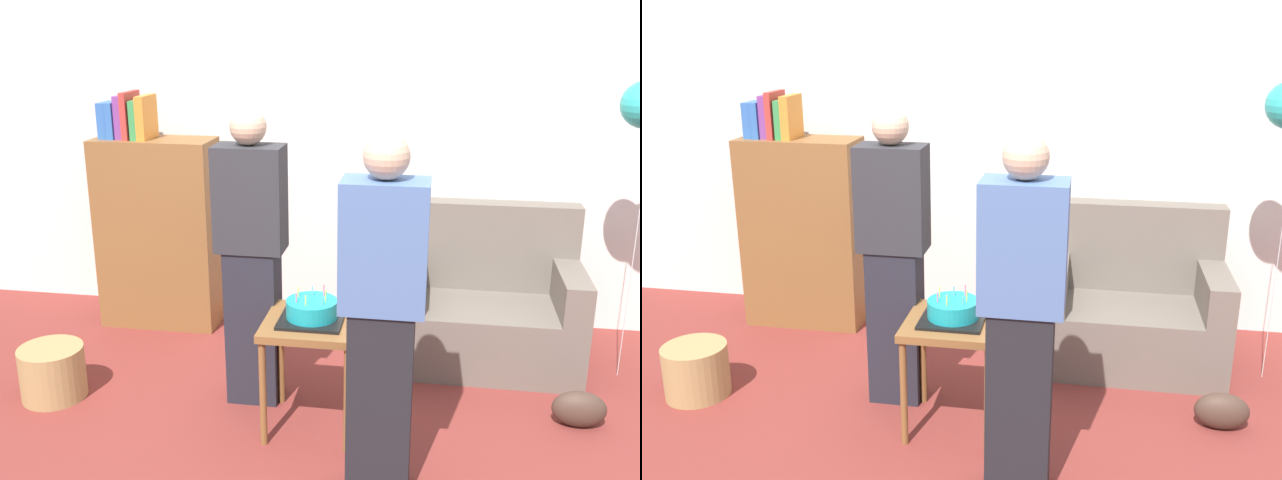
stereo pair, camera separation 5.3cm
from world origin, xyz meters
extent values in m
plane|color=maroon|center=(0.00, 0.00, 0.00)|extent=(8.00, 8.00, 0.00)
cube|color=silver|center=(0.00, 2.05, 1.35)|extent=(6.00, 0.10, 2.70)
cube|color=#6B6056|center=(0.82, 1.36, 0.20)|extent=(1.10, 0.70, 0.40)
cube|color=#6B6056|center=(0.82, 1.63, 0.68)|extent=(1.10, 0.16, 0.56)
cube|color=#6B6056|center=(0.35, 1.36, 0.52)|extent=(0.16, 0.70, 0.24)
cube|color=#6B6056|center=(1.29, 1.36, 0.52)|extent=(0.16, 0.70, 0.24)
cube|color=brown|center=(-1.39, 1.64, 0.65)|extent=(0.80, 0.36, 1.30)
cube|color=#3366B7|center=(-1.70, 1.64, 1.42)|extent=(0.06, 0.19, 0.23)
cube|color=#3366B7|center=(-1.64, 1.64, 1.42)|extent=(0.05, 0.22, 0.24)
cube|color=#7F3D93|center=(-1.59, 1.64, 1.44)|extent=(0.05, 0.19, 0.28)
cube|color=red|center=(-1.53, 1.64, 1.45)|extent=(0.04, 0.25, 0.31)
cube|color=#38934C|center=(-1.48, 1.64, 1.43)|extent=(0.04, 0.22, 0.25)
cube|color=orange|center=(-1.42, 1.64, 1.44)|extent=(0.06, 0.25, 0.28)
cube|color=brown|center=(-0.11, 0.46, 0.58)|extent=(0.48, 0.48, 0.04)
cylinder|color=brown|center=(-0.32, 0.25, 0.28)|extent=(0.04, 0.04, 0.56)
cylinder|color=brown|center=(0.10, 0.25, 0.28)|extent=(0.04, 0.04, 0.56)
cylinder|color=brown|center=(-0.32, 0.67, 0.28)|extent=(0.04, 0.04, 0.56)
cylinder|color=brown|center=(0.10, 0.67, 0.28)|extent=(0.04, 0.04, 0.56)
cube|color=black|center=(-0.11, 0.46, 0.61)|extent=(0.32, 0.32, 0.02)
cylinder|color=teal|center=(-0.11, 0.46, 0.67)|extent=(0.26, 0.26, 0.09)
cylinder|color=#F2CC4C|center=(-0.04, 0.45, 0.74)|extent=(0.01, 0.01, 0.06)
cylinder|color=#EA668C|center=(-0.06, 0.52, 0.74)|extent=(0.01, 0.01, 0.06)
cylinder|color=#66B2E5|center=(-0.12, 0.52, 0.74)|extent=(0.01, 0.01, 0.05)
cylinder|color=#F2CC4C|center=(-0.19, 0.49, 0.74)|extent=(0.01, 0.01, 0.05)
cylinder|color=#EA668C|center=(-0.19, 0.42, 0.74)|extent=(0.01, 0.01, 0.05)
cylinder|color=#F2CC4C|center=(-0.13, 0.39, 0.74)|extent=(0.01, 0.01, 0.05)
cylinder|color=#66B2E5|center=(-0.05, 0.39, 0.73)|extent=(0.01, 0.01, 0.05)
cube|color=#23232D|center=(-0.48, 0.70, 0.44)|extent=(0.28, 0.20, 0.88)
cube|color=#2D2D33|center=(-0.48, 0.70, 1.16)|extent=(0.36, 0.22, 0.56)
sphere|color=#D1A889|center=(-0.48, 0.70, 1.53)|extent=(0.19, 0.19, 0.19)
cube|color=black|center=(0.27, 0.00, 0.44)|extent=(0.28, 0.20, 0.88)
cube|color=#4C6BA3|center=(0.27, 0.00, 1.16)|extent=(0.36, 0.22, 0.56)
sphere|color=#D1A889|center=(0.27, 0.00, 1.53)|extent=(0.19, 0.19, 0.19)
cylinder|color=#A88451|center=(-1.61, 0.52, 0.15)|extent=(0.36, 0.36, 0.30)
ellipsoid|color=#473328|center=(1.27, 0.68, 0.10)|extent=(0.28, 0.14, 0.20)
cylinder|color=silver|center=(1.61, 1.31, 0.81)|extent=(0.00, 0.00, 1.62)
camera|label=1|loc=(0.47, -2.80, 2.06)|focal=40.00mm
camera|label=2|loc=(0.52, -2.79, 2.06)|focal=40.00mm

